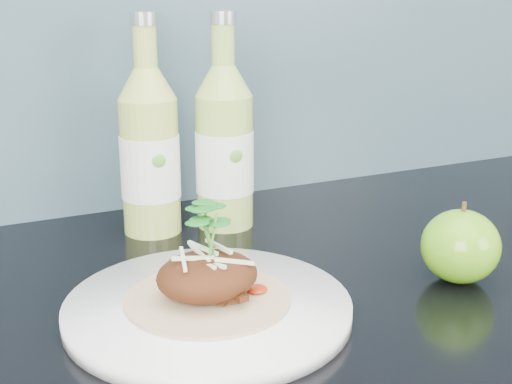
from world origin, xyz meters
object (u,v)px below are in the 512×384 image
Objects in this scene: green_apple at (461,246)px; cider_bottle_right at (224,148)px; dinner_plate at (208,308)px; cider_bottle_left at (150,152)px.

cider_bottle_right is (-0.16, 0.27, 0.07)m from green_apple.
dinner_plate is 2.84× the size of green_apple.
green_apple is 0.32m from cider_bottle_right.
dinner_plate is at bearing -106.43° from cider_bottle_right.
cider_bottle_right is at bearing 120.28° from green_apple.
cider_bottle_right reaches higher than green_apple.
green_apple reaches higher than dinner_plate.
cider_bottle_left is 1.00× the size of cider_bottle_right.
cider_bottle_left is at bearing 84.81° from dinner_plate.
dinner_plate is at bearing 172.34° from green_apple.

